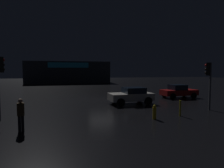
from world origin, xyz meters
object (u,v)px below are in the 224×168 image
object	(u,v)px
car_far	(131,95)
store_building	(68,72)
traffic_signal_opposite	(0,74)
traffic_signal_main	(209,76)
pedestrian	(21,113)
car_near	(178,91)
fire_hydrant	(154,112)

from	to	relation	value
car_far	store_building	bearing A→B (deg)	98.82
traffic_signal_opposite	traffic_signal_main	bearing A→B (deg)	-1.50
traffic_signal_opposite	pedestrian	size ratio (longest dim) A/B	2.35
car_near	pedestrian	bearing A→B (deg)	-148.29
store_building	traffic_signal_opposite	bearing A→B (deg)	-97.05
car_far	car_near	bearing A→B (deg)	21.80
traffic_signal_main	fire_hydrant	size ratio (longest dim) A/B	4.03
traffic_signal_main	car_near	xyz separation A→B (m)	(1.54, 6.39, -1.86)
store_building	traffic_signal_main	bearing A→B (deg)	-74.88
car_near	car_far	distance (m)	6.84
traffic_signal_opposite	fire_hydrant	world-z (taller)	traffic_signal_opposite
traffic_signal_main	traffic_signal_opposite	xyz separation A→B (m)	(-14.38, 0.38, 0.21)
traffic_signal_opposite	fire_hydrant	distance (m)	9.67
traffic_signal_main	car_far	world-z (taller)	traffic_signal_main
store_building	traffic_signal_main	xyz separation A→B (m)	(9.89, -36.63, 0.02)
car_far	pedestrian	xyz separation A→B (m)	(-7.89, -6.25, 0.17)
store_building	traffic_signal_main	distance (m)	37.94
pedestrian	fire_hydrant	distance (m)	7.52
traffic_signal_main	traffic_signal_opposite	distance (m)	14.38
car_near	fire_hydrant	size ratio (longest dim) A/B	4.35
traffic_signal_main	car_far	size ratio (longest dim) A/B	0.91
fire_hydrant	store_building	bearing A→B (deg)	96.94
car_near	car_far	world-z (taller)	car_far
traffic_signal_main	pedestrian	world-z (taller)	traffic_signal_main
car_near	car_far	size ratio (longest dim) A/B	0.98
fire_hydrant	car_far	bearing A→B (deg)	85.67
car_near	car_far	bearing A→B (deg)	-158.20
car_far	fire_hydrant	xyz separation A→B (m)	(-0.42, -5.53, -0.34)
store_building	car_near	distance (m)	32.37
store_building	fire_hydrant	distance (m)	38.64
traffic_signal_main	pedestrian	xyz separation A→B (m)	(-12.70, -2.40, -1.64)
pedestrian	traffic_signal_main	bearing A→B (deg)	10.69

